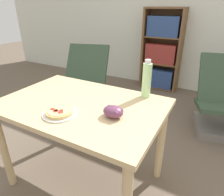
# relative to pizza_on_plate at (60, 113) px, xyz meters

# --- Properties ---
(ground_plane) EXTENTS (14.00, 14.00, 0.00)m
(ground_plane) POSITION_rel_pizza_on_plate_xyz_m (0.08, 0.23, -0.78)
(ground_plane) COLOR brown
(wall_back) EXTENTS (8.00, 0.05, 2.60)m
(wall_back) POSITION_rel_pizza_on_plate_xyz_m (0.08, 2.86, 0.52)
(wall_back) COLOR silver
(wall_back) RESTS_ON ground_plane
(dining_table) EXTENTS (1.21, 0.81, 0.77)m
(dining_table) POSITION_rel_pizza_on_plate_xyz_m (0.01, 0.21, -0.12)
(dining_table) COLOR #D1B27F
(dining_table) RESTS_ON ground_plane
(pizza_on_plate) EXTENTS (0.22, 0.22, 0.04)m
(pizza_on_plate) POSITION_rel_pizza_on_plate_xyz_m (0.00, 0.00, 0.00)
(pizza_on_plate) COLOR white
(pizza_on_plate) RESTS_ON dining_table
(grape_bunch) EXTENTS (0.14, 0.11, 0.08)m
(grape_bunch) POSITION_rel_pizza_on_plate_xyz_m (0.32, 0.14, 0.02)
(grape_bunch) COLOR #6B3856
(grape_bunch) RESTS_ON dining_table
(drink_bottle) EXTENTS (0.07, 0.07, 0.30)m
(drink_bottle) POSITION_rel_pizza_on_plate_xyz_m (0.39, 0.54, 0.12)
(drink_bottle) COLOR #B7EAA3
(drink_bottle) RESTS_ON dining_table
(lounge_chair_near) EXTENTS (0.80, 0.91, 0.88)m
(lounge_chair_near) POSITION_rel_pizza_on_plate_xyz_m (-0.85, 1.40, -0.49)
(lounge_chair_near) COLOR slate
(lounge_chair_near) RESTS_ON ground_plane
(lounge_chair_far) EXTENTS (0.77, 0.89, 0.88)m
(lounge_chair_far) POSITION_rel_pizza_on_plate_xyz_m (1.01, 1.67, -0.49)
(lounge_chair_far) COLOR slate
(lounge_chair_far) RESTS_ON ground_plane
(bookshelf) EXTENTS (0.67, 0.30, 1.40)m
(bookshelf) POSITION_rel_pizza_on_plate_xyz_m (-0.08, 2.68, -0.12)
(bookshelf) COLOR brown
(bookshelf) RESTS_ON ground_plane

